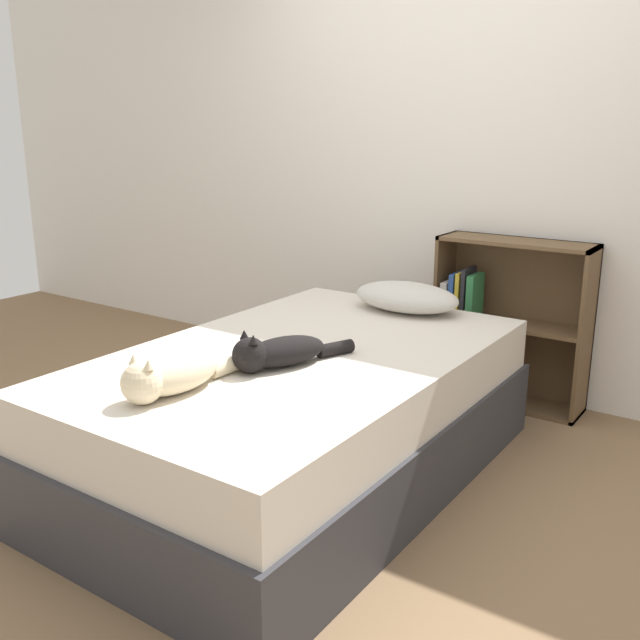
% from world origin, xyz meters
% --- Properties ---
extents(ground_plane, '(8.00, 8.00, 0.00)m').
position_xyz_m(ground_plane, '(0.00, 0.00, 0.00)').
color(ground_plane, '#846647').
extents(wall_back, '(8.00, 0.06, 2.50)m').
position_xyz_m(wall_back, '(0.00, 1.50, 1.25)').
color(wall_back, white).
rests_on(wall_back, ground_plane).
extents(bed, '(1.27, 2.07, 0.57)m').
position_xyz_m(bed, '(0.00, 0.00, 0.28)').
color(bed, '#333338').
rests_on(bed, ground_plane).
extents(pillow, '(0.55, 0.33, 0.14)m').
position_xyz_m(pillow, '(0.05, 0.84, 0.64)').
color(pillow, beige).
rests_on(pillow, bed).
extents(cat_light, '(0.20, 0.53, 0.17)m').
position_xyz_m(cat_light, '(-0.09, -0.63, 0.63)').
color(cat_light, beige).
rests_on(cat_light, bed).
extents(cat_dark, '(0.29, 0.51, 0.16)m').
position_xyz_m(cat_dark, '(0.04, -0.20, 0.63)').
color(cat_dark, black).
rests_on(cat_dark, bed).
extents(bookshelf, '(0.80, 0.26, 0.89)m').
position_xyz_m(bookshelf, '(0.39, 1.36, 0.46)').
color(bookshelf, brown).
rests_on(bookshelf, ground_plane).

